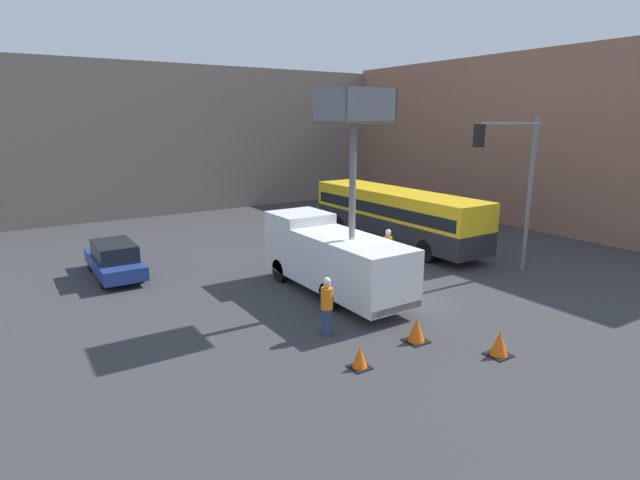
% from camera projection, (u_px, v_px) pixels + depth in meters
% --- Properties ---
extents(ground_plane, '(120.00, 120.00, 0.00)m').
position_uv_depth(ground_plane, '(364.00, 295.00, 19.31)').
color(ground_plane, '#38383A').
extents(building_backdrop_far, '(44.00, 10.00, 10.32)m').
position_uv_depth(building_backdrop_far, '(163.00, 138.00, 38.99)').
color(building_backdrop_far, gray).
rests_on(building_backdrop_far, ground_plane).
extents(building_backdrop_side, '(10.00, 28.00, 10.58)m').
position_uv_depth(building_backdrop_side, '(543.00, 139.00, 34.49)').
color(building_backdrop_side, '#936651').
rests_on(building_backdrop_side, ground_plane).
extents(utility_truck, '(2.22, 7.28, 7.62)m').
position_uv_depth(utility_truck, '(333.00, 253.00, 19.07)').
color(utility_truck, white).
rests_on(utility_truck, ground_plane).
extents(city_bus, '(2.57, 11.23, 2.92)m').
position_uv_depth(city_bus, '(395.00, 213.00, 26.77)').
color(city_bus, '#232328').
rests_on(city_bus, ground_plane).
extents(traffic_light_pole, '(3.32, 3.07, 6.73)m').
position_uv_depth(traffic_light_pole, '(514.00, 171.00, 20.99)').
color(traffic_light_pole, slate).
rests_on(traffic_light_pole, ground_plane).
extents(road_worker_near_truck, '(0.38, 0.38, 1.90)m').
position_uv_depth(road_worker_near_truck, '(327.00, 306.00, 15.54)').
color(road_worker_near_truck, navy).
rests_on(road_worker_near_truck, ground_plane).
extents(road_worker_directing, '(0.38, 0.38, 1.93)m').
position_uv_depth(road_worker_directing, '(388.00, 250.00, 22.05)').
color(road_worker_directing, navy).
rests_on(road_worker_directing, ground_plane).
extents(traffic_cone_near_truck, '(0.55, 0.55, 0.63)m').
position_uv_depth(traffic_cone_near_truck, '(360.00, 358.00, 13.59)').
color(traffic_cone_near_truck, black).
rests_on(traffic_cone_near_truck, ground_plane).
extents(traffic_cone_mid_road, '(0.65, 0.65, 0.75)m').
position_uv_depth(traffic_cone_mid_road, '(499.00, 344.00, 14.29)').
color(traffic_cone_mid_road, black).
rests_on(traffic_cone_mid_road, ground_plane).
extents(traffic_cone_far_side, '(0.68, 0.68, 0.77)m').
position_uv_depth(traffic_cone_far_side, '(417.00, 330.00, 15.19)').
color(traffic_cone_far_side, black).
rests_on(traffic_cone_far_side, ground_plane).
extents(parked_car_curbside, '(1.72, 4.68, 1.54)m').
position_uv_depth(parked_car_curbside, '(115.00, 259.00, 21.40)').
color(parked_car_curbside, navy).
rests_on(parked_car_curbside, ground_plane).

